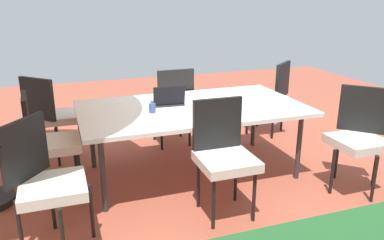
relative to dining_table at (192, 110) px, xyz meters
The scene contains 11 objects.
ground_plane 0.70m from the dining_table, ahead, with size 10.00×10.00×0.02m, color #9E4C38.
dining_table is the anchor object (origin of this frame).
chair_southeast 1.62m from the dining_table, 31.42° to the right, with size 0.59×0.59×0.98m.
chair_southwest 1.62m from the dining_table, 149.69° to the right, with size 0.58×0.58×0.98m.
chair_south 0.85m from the dining_table, 92.86° to the right, with size 0.46×0.46×0.98m.
chair_northeast 1.65m from the dining_table, 30.57° to the left, with size 0.58×0.58×0.98m.
chair_north 0.82m from the dining_table, 89.85° to the left, with size 0.46×0.46×0.98m.
chair_northwest 1.62m from the dining_table, 149.26° to the left, with size 0.59×0.59×0.98m.
chair_east 1.41m from the dining_table, ahead, with size 0.47×0.46×0.98m.
laptop 0.26m from the dining_table, 27.67° to the right, with size 0.34×0.27×0.21m.
cup 0.45m from the dining_table, 11.22° to the left, with size 0.06×0.06×0.09m, color #334C99.
Camera 1 is at (1.25, 3.56, 1.81)m, focal length 36.32 mm.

